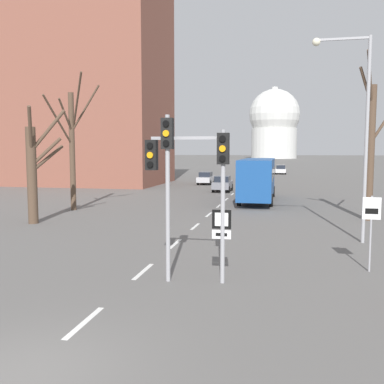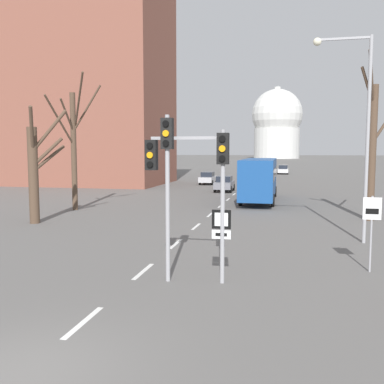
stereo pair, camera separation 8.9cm
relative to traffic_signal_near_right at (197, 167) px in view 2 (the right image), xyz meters
name	(u,v)px [view 2 (the right image)]	position (x,y,z in m)	size (l,w,h in m)	color
ground_plane	(21,375)	(-2.04, -6.33, -3.66)	(800.00, 800.00, 0.00)	#5E5B59
lane_stripe_0	(84,322)	(-2.04, -3.81, -3.65)	(0.16, 2.00, 0.01)	silver
lane_stripe_1	(143,271)	(-2.04, 0.69, -3.65)	(0.16, 2.00, 0.01)	silver
lane_stripe_2	(176,244)	(-2.04, 5.19, -3.65)	(0.16, 2.00, 0.01)	silver
lane_stripe_3	(196,226)	(-2.04, 9.69, -3.65)	(0.16, 2.00, 0.01)	silver
lane_stripe_4	(210,215)	(-2.04, 14.19, -3.65)	(0.16, 2.00, 0.01)	silver
lane_stripe_5	(220,206)	(-2.04, 18.69, -3.65)	(0.16, 2.00, 0.01)	silver
lane_stripe_6	(228,199)	(-2.04, 23.19, -3.65)	(0.16, 2.00, 0.01)	silver
lane_stripe_7	(234,194)	(-2.04, 27.69, -3.65)	(0.16, 2.00, 0.01)	silver
lane_stripe_8	(239,190)	(-2.04, 32.19, -3.65)	(0.16, 2.00, 0.01)	silver
lane_stripe_9	(243,186)	(-2.04, 36.69, -3.65)	(0.16, 2.00, 0.01)	silver
lane_stripe_10	(247,184)	(-2.04, 41.19, -3.65)	(0.16, 2.00, 0.01)	silver
traffic_signal_near_right	(197,167)	(0.00, 0.00, 0.00)	(2.66, 0.34, 4.81)	#9E9EA3
traffic_signal_centre_tall	(167,167)	(-0.91, -0.18, 0.01)	(0.36, 0.34, 5.27)	#9E9EA3
route_sign_post	(221,232)	(0.78, 0.01, -2.04)	(0.60, 0.08, 2.38)	#9E9EA3
speed_limit_sign	(372,221)	(5.61, 2.29, -1.87)	(0.60, 0.08, 2.64)	#9E9EA3
street_lamp_right	(358,118)	(5.81, 7.22, 1.94)	(2.52, 0.36, 9.17)	#9E9EA3
sedan_near_left	(208,178)	(-6.69, 39.25, -2.88)	(1.70, 4.43, 1.53)	#B7B7BC
sedan_near_right	(225,184)	(-3.32, 30.12, -2.84)	(1.77, 4.03, 1.60)	slate
sedan_mid_centre	(283,170)	(2.34, 65.04, -2.86)	(1.88, 4.23, 1.63)	silver
city_bus	(259,177)	(0.64, 22.35, -1.61)	(2.66, 10.80, 3.48)	#19478C
bare_tree_left_near	(74,145)	(-11.63, 14.20, 0.93)	(2.56, 3.33, 9.09)	brown
bare_tree_right_near	(373,146)	(7.70, 13.88, 0.76)	(2.84, 2.55, 9.64)	brown
bare_tree_left_far	(35,169)	(-11.24, 8.85, -0.54)	(1.93, 3.27, 6.59)	brown
capitol_dome	(277,124)	(-2.04, 220.92, 14.68)	(26.66, 26.66, 37.66)	silver
apartment_block_left	(93,82)	(-21.07, 37.66, 9.08)	(18.00, 14.00, 25.49)	brown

